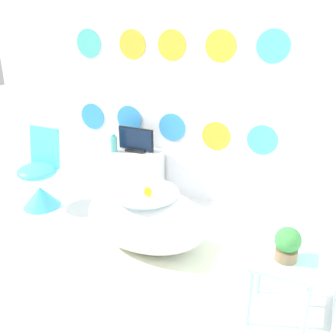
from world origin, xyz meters
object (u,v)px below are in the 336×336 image
(bathtub, at_px, (146,218))
(tv, at_px, (136,141))
(vase, at_px, (114,144))
(chair, at_px, (40,183))
(potted_plant_left, at_px, (288,243))

(bathtub, bearing_deg, tv, 122.54)
(vase, bearing_deg, tv, 28.09)
(bathtub, distance_m, chair, 1.29)
(chair, height_order, potted_plant_left, chair)
(tv, height_order, potted_plant_left, tv)
(chair, bearing_deg, potted_plant_left, -13.37)
(bathtub, relative_size, tv, 2.73)
(chair, bearing_deg, vase, 39.59)
(bathtub, height_order, vase, vase)
(vase, bearing_deg, potted_plant_left, -29.75)
(tv, bearing_deg, bathtub, -57.46)
(potted_plant_left, bearing_deg, vase, 150.25)
(bathtub, height_order, chair, chair)
(bathtub, distance_m, potted_plant_left, 1.24)
(bathtub, xyz_separation_m, tv, (-0.50, 0.78, 0.35))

